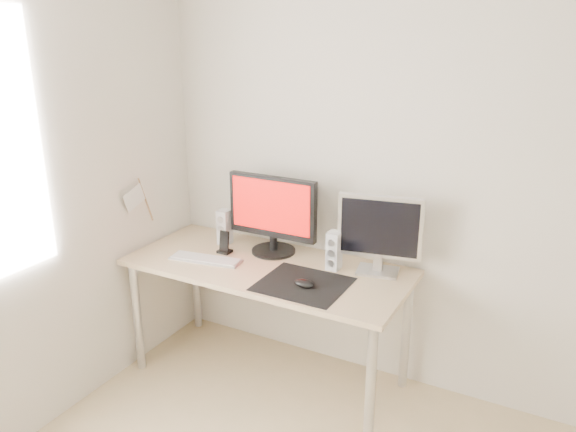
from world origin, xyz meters
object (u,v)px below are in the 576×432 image
(speaker_right, at_px, (334,251))
(phone_dock, at_px, (224,246))
(mouse, at_px, (304,283))
(main_monitor, at_px, (272,212))
(desk, at_px, (267,277))
(second_monitor, at_px, (380,231))
(speaker_left, at_px, (225,227))
(keyboard, at_px, (206,259))

(speaker_right, height_order, phone_dock, speaker_right)
(mouse, height_order, main_monitor, main_monitor)
(desk, bearing_deg, phone_dock, 173.73)
(speaker_right, bearing_deg, main_monitor, 173.48)
(second_monitor, height_order, speaker_left, second_monitor)
(speaker_right, bearing_deg, mouse, -98.15)
(phone_dock, bearing_deg, speaker_left, 123.15)
(mouse, distance_m, keyboard, 0.66)
(mouse, height_order, speaker_right, speaker_right)
(speaker_left, xyz_separation_m, keyboard, (0.05, -0.27, -0.10))
(mouse, height_order, second_monitor, second_monitor)
(desk, distance_m, keyboard, 0.37)
(speaker_right, relative_size, keyboard, 0.50)
(desk, xyz_separation_m, speaker_right, (0.35, 0.13, 0.19))
(desk, bearing_deg, mouse, -27.11)
(main_monitor, relative_size, keyboard, 1.27)
(keyboard, bearing_deg, main_monitor, 45.14)
(main_monitor, height_order, second_monitor, main_monitor)
(second_monitor, relative_size, speaker_left, 2.07)
(main_monitor, relative_size, phone_dock, 4.03)
(desk, height_order, main_monitor, main_monitor)
(second_monitor, xyz_separation_m, speaker_right, (-0.23, -0.07, -0.13))
(main_monitor, bearing_deg, phone_dock, -151.05)
(main_monitor, xyz_separation_m, phone_dock, (-0.25, -0.14, -0.21))
(desk, bearing_deg, main_monitor, 109.69)
(speaker_left, distance_m, speaker_right, 0.75)
(keyboard, bearing_deg, second_monitor, 18.27)
(second_monitor, relative_size, phone_dock, 3.30)
(desk, bearing_deg, speaker_right, 19.59)
(mouse, xyz_separation_m, main_monitor, (-0.37, 0.33, 0.23))
(second_monitor, bearing_deg, desk, -161.49)
(speaker_left, distance_m, keyboard, 0.29)
(desk, height_order, phone_dock, phone_dock)
(desk, relative_size, main_monitor, 2.91)
(second_monitor, distance_m, phone_dock, 0.93)
(mouse, bearing_deg, speaker_left, 155.69)
(keyboard, bearing_deg, mouse, -4.24)
(main_monitor, bearing_deg, second_monitor, 1.99)
(second_monitor, bearing_deg, keyboard, -161.73)
(main_monitor, xyz_separation_m, speaker_right, (0.41, -0.05, -0.15))
(second_monitor, relative_size, keyboard, 1.04)
(desk, xyz_separation_m, second_monitor, (0.58, 0.19, 0.32))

